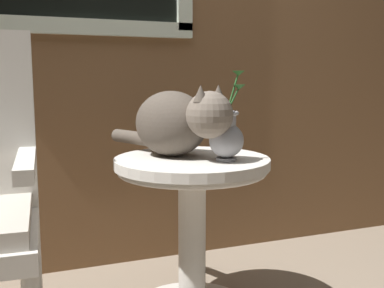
{
  "coord_description": "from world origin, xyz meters",
  "views": [
    {
      "loc": [
        -0.36,
        -1.36,
        0.9
      ],
      "look_at": [
        0.22,
        0.16,
        0.67
      ],
      "focal_mm": 42.84,
      "sensor_mm": 36.0,
      "label": 1
    }
  ],
  "objects": [
    {
      "name": "wicker_side_table",
      "position": [
        0.22,
        0.16,
        0.41
      ],
      "size": [
        0.56,
        0.56,
        0.62
      ],
      "color": "silver",
      "rests_on": "ground_plane"
    },
    {
      "name": "cat",
      "position": [
        0.17,
        0.2,
        0.74
      ],
      "size": [
        0.34,
        0.57,
        0.26
      ],
      "color": "brown",
      "rests_on": "wicker_side_table"
    },
    {
      "name": "pewter_vase_with_ivy",
      "position": [
        0.3,
        0.06,
        0.7
      ],
      "size": [
        0.13,
        0.12,
        0.31
      ],
      "color": "#99999E",
      "rests_on": "wicker_side_table"
    }
  ]
}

